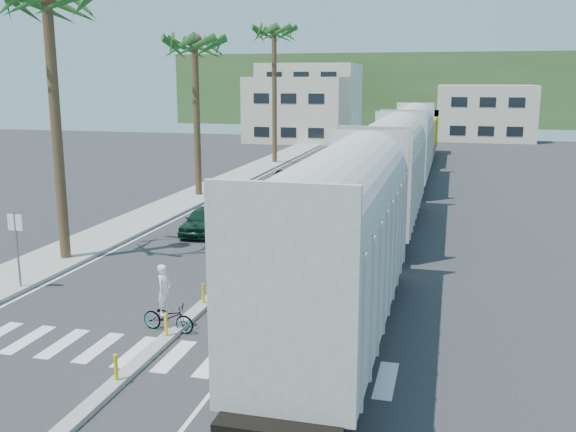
% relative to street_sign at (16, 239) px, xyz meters
% --- Properties ---
extents(ground, '(140.00, 140.00, 0.00)m').
position_rel_street_sign_xyz_m(ground, '(7.30, -2.00, -1.97)').
color(ground, '#28282B').
rests_on(ground, ground).
extents(sidewalk, '(3.00, 90.00, 0.15)m').
position_rel_street_sign_xyz_m(sidewalk, '(-1.20, 23.00, -1.90)').
color(sidewalk, gray).
rests_on(sidewalk, ground).
extents(rails, '(1.56, 100.00, 0.06)m').
position_rel_street_sign_xyz_m(rails, '(12.30, 26.00, -1.94)').
color(rails, black).
rests_on(rails, ground).
extents(median, '(0.45, 60.00, 0.85)m').
position_rel_street_sign_xyz_m(median, '(7.30, 17.96, -1.88)').
color(median, gray).
rests_on(median, ground).
extents(crosswalk, '(14.00, 2.20, 0.01)m').
position_rel_street_sign_xyz_m(crosswalk, '(7.30, -4.00, -1.97)').
color(crosswalk, silver).
rests_on(crosswalk, ground).
extents(lane_markings, '(9.42, 90.00, 0.01)m').
position_rel_street_sign_xyz_m(lane_markings, '(5.15, 23.00, -1.97)').
color(lane_markings, silver).
rests_on(lane_markings, ground).
extents(freight_train, '(3.00, 60.94, 5.85)m').
position_rel_street_sign_xyz_m(freight_train, '(12.30, 18.86, 0.93)').
color(freight_train, '#A3A196').
rests_on(freight_train, ground).
extents(palm_trees, '(3.50, 37.20, 13.75)m').
position_rel_street_sign_xyz_m(palm_trees, '(-0.80, 20.70, 8.84)').
color(palm_trees, brown).
rests_on(palm_trees, ground).
extents(street_sign, '(0.60, 0.08, 3.00)m').
position_rel_street_sign_xyz_m(street_sign, '(0.00, 0.00, 0.00)').
color(street_sign, slate).
rests_on(street_sign, ground).
extents(buildings, '(38.00, 27.00, 10.00)m').
position_rel_street_sign_xyz_m(buildings, '(0.89, 69.66, 2.39)').
color(buildings, beige).
rests_on(buildings, ground).
extents(hillside, '(80.00, 20.00, 12.00)m').
position_rel_street_sign_xyz_m(hillside, '(7.30, 98.00, 4.03)').
color(hillside, '#385628').
rests_on(hillside, ground).
extents(car_lead, '(1.94, 4.17, 1.38)m').
position_rel_street_sign_xyz_m(car_lead, '(3.30, 10.16, -1.28)').
color(car_lead, black).
rests_on(car_lead, ground).
extents(car_second, '(1.86, 4.65, 1.50)m').
position_rel_street_sign_xyz_m(car_second, '(4.38, 14.72, -1.22)').
color(car_second, black).
rests_on(car_second, ground).
extents(car_third, '(2.04, 4.53, 1.29)m').
position_rel_street_sign_xyz_m(car_third, '(4.40, 20.19, -1.33)').
color(car_third, black).
rests_on(car_third, ground).
extents(car_rear, '(2.69, 4.77, 1.24)m').
position_rel_street_sign_xyz_m(car_rear, '(3.42, 25.85, -1.35)').
color(car_rear, '#A0A3A5').
rests_on(car_rear, ground).
extents(cyclist, '(0.98, 1.88, 2.16)m').
position_rel_street_sign_xyz_m(cyclist, '(7.02, -2.30, -1.29)').
color(cyclist, '#9EA0A5').
rests_on(cyclist, ground).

